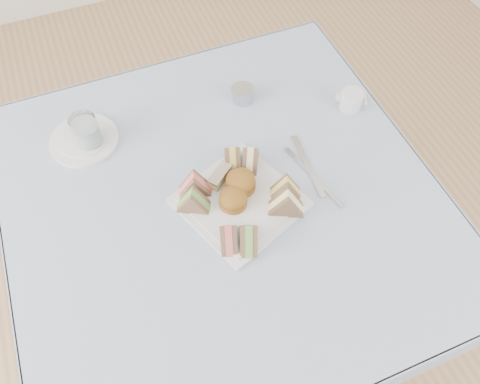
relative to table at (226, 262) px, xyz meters
name	(u,v)px	position (x,y,z in m)	size (l,w,h in m)	color
floor	(229,303)	(0.00, 0.00, -0.37)	(4.00, 4.00, 0.00)	#9E7751
table	(226,262)	(0.00, 0.00, 0.00)	(0.90, 0.90, 0.74)	brown
tablecloth	(223,197)	(0.00, 0.00, 0.37)	(1.02, 1.02, 0.01)	#B0B6CB
serving_plate	(240,202)	(0.03, -0.03, 0.38)	(0.25, 0.25, 0.01)	silver
sandwich_fl_a	(228,234)	(-0.03, -0.12, 0.42)	(0.08, 0.04, 0.07)	brown
sandwich_fl_b	(249,234)	(0.01, -0.14, 0.42)	(0.08, 0.04, 0.07)	brown
sandwich_fr_a	(286,186)	(0.14, -0.06, 0.42)	(0.07, 0.03, 0.07)	brown
sandwich_fr_b	(287,202)	(0.12, -0.10, 0.43)	(0.08, 0.04, 0.08)	brown
sandwich_bl_a	(193,200)	(-0.07, -0.01, 0.42)	(0.08, 0.04, 0.07)	brown
sandwich_bl_b	(195,183)	(-0.06, 0.03, 0.42)	(0.08, 0.04, 0.07)	brown
sandwich_br_a	(251,156)	(0.10, 0.06, 0.42)	(0.08, 0.04, 0.07)	brown
sandwich_br_b	(232,156)	(0.06, 0.07, 0.42)	(0.08, 0.04, 0.07)	brown
scone_left	(233,199)	(0.01, -0.04, 0.41)	(0.07, 0.07, 0.05)	brown
scone_right	(241,182)	(0.05, 0.00, 0.41)	(0.07, 0.07, 0.05)	brown
pastry_slice	(220,177)	(0.01, 0.04, 0.40)	(0.07, 0.03, 0.03)	beige
side_plate	(84,140)	(-0.27, 0.30, 0.38)	(0.18, 0.18, 0.01)	silver
water_glass	(87,132)	(-0.26, 0.28, 0.42)	(0.07, 0.07, 0.10)	white
tea_strainer	(243,95)	(0.17, 0.28, 0.39)	(0.07, 0.07, 0.04)	#B7B8C0
knife	(308,165)	(0.23, 0.00, 0.38)	(0.02, 0.20, 0.00)	#B7B8C0
fork	(318,181)	(0.23, -0.05, 0.38)	(0.01, 0.18, 0.00)	#B7B8C0
creamer_jug	(351,100)	(0.43, 0.14, 0.40)	(0.06, 0.06, 0.05)	silver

